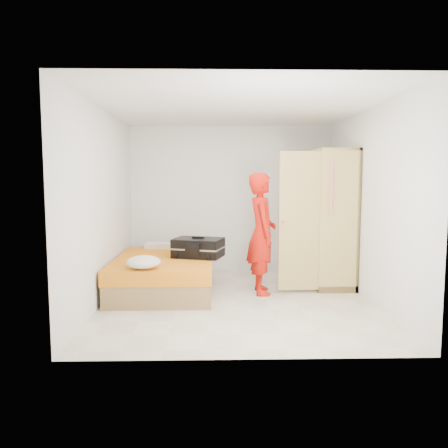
{
  "coord_description": "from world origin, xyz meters",
  "views": [
    {
      "loc": [
        -0.32,
        -5.87,
        1.66
      ],
      "look_at": [
        -0.16,
        0.49,
        1.0
      ],
      "focal_mm": 35.0,
      "sensor_mm": 36.0,
      "label": 1
    }
  ],
  "objects_px": {
    "bed": "(164,274)",
    "round_cushion": "(144,262)",
    "person": "(262,233)",
    "suitcase": "(198,248)",
    "wardrobe": "(327,221)"
  },
  "relations": [
    {
      "from": "bed",
      "to": "round_cushion",
      "type": "bearing_deg",
      "value": -102.37
    },
    {
      "from": "person",
      "to": "bed",
      "type": "bearing_deg",
      "value": 80.45
    },
    {
      "from": "person",
      "to": "suitcase",
      "type": "height_order",
      "value": "person"
    },
    {
      "from": "suitcase",
      "to": "round_cushion",
      "type": "height_order",
      "value": "suitcase"
    },
    {
      "from": "bed",
      "to": "round_cushion",
      "type": "xyz_separation_m",
      "value": [
        -0.18,
        -0.8,
        0.33
      ]
    },
    {
      "from": "wardrobe",
      "to": "round_cushion",
      "type": "xyz_separation_m",
      "value": [
        -2.68,
        -1.13,
        -0.41
      ]
    },
    {
      "from": "bed",
      "to": "person",
      "type": "xyz_separation_m",
      "value": [
        1.43,
        -0.17,
        0.62
      ]
    },
    {
      "from": "round_cushion",
      "to": "suitcase",
      "type": "bearing_deg",
      "value": 50.92
    },
    {
      "from": "bed",
      "to": "person",
      "type": "bearing_deg",
      "value": -6.74
    },
    {
      "from": "suitcase",
      "to": "wardrobe",
      "type": "bearing_deg",
      "value": 25.29
    },
    {
      "from": "wardrobe",
      "to": "person",
      "type": "distance_m",
      "value": 1.19
    },
    {
      "from": "suitcase",
      "to": "person",
      "type": "bearing_deg",
      "value": 4.38
    },
    {
      "from": "wardrobe",
      "to": "round_cushion",
      "type": "height_order",
      "value": "wardrobe"
    },
    {
      "from": "bed",
      "to": "wardrobe",
      "type": "bearing_deg",
      "value": 7.47
    },
    {
      "from": "wardrobe",
      "to": "suitcase",
      "type": "xyz_separation_m",
      "value": [
        -2.0,
        -0.29,
        -0.36
      ]
    }
  ]
}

